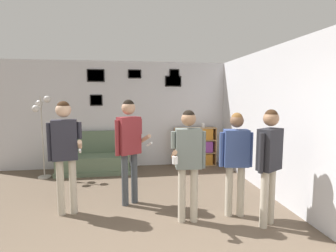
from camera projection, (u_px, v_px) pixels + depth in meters
The scene contains 12 objects.
wall_back at pixel (133, 114), 6.77m from camera, with size 7.23×0.08×2.70m.
wall_right at pixel (270, 122), 4.81m from camera, with size 0.06×7.09×2.70m.
couch at pixel (95, 159), 6.35m from camera, with size 1.71×0.80×0.96m.
bookshelf at pixel (195, 147), 6.89m from camera, with size 1.09×0.30×1.01m.
floor_lamp at pixel (42, 119), 5.75m from camera, with size 0.36×0.39×1.84m.
person_player_foreground_left at pixel (65, 145), 3.96m from camera, with size 0.54×0.45×1.75m.
person_player_foreground_center at pixel (129, 140), 4.33m from camera, with size 0.60×0.39×1.77m.
person_watcher_holding_cup at pixel (188, 155), 3.72m from camera, with size 0.52×0.40×1.63m.
person_spectator_near_bookshelf at pixel (236, 154), 3.92m from camera, with size 0.49×0.26×1.58m.
person_spectator_far_right at pixel (269, 156), 3.61m from camera, with size 0.44×0.36×1.65m.
bottle_on_floor at pixel (73, 177), 5.59m from camera, with size 0.07×0.07×0.28m.
drinking_cup at pixel (203, 125), 6.86m from camera, with size 0.08×0.08×0.11m.
Camera 1 is at (-0.13, -2.10, 1.82)m, focal length 28.00 mm.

